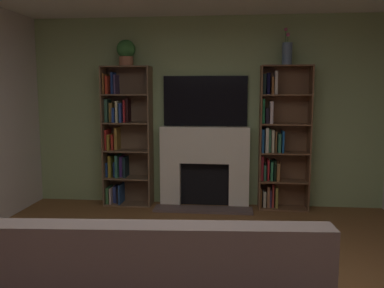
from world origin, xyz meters
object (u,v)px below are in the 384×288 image
object	(u,v)px
fireplace	(205,164)
bookshelf_left	(123,138)
tv	(205,101)
potted_plant	(126,52)
bookshelf_right	(278,141)
vase_with_flowers	(287,53)

from	to	relation	value
fireplace	bookshelf_left	bearing A→B (deg)	-179.72
tv	potted_plant	bearing A→B (deg)	-173.69
fireplace	bookshelf_left	size ratio (longest dim) A/B	0.69
bookshelf_left	potted_plant	distance (m)	1.20
bookshelf_right	vase_with_flowers	distance (m)	1.18
potted_plant	bookshelf_right	bearing A→B (deg)	1.09
bookshelf_right	potted_plant	distance (m)	2.41
fireplace	vase_with_flowers	distance (m)	1.87
bookshelf_left	potted_plant	size ratio (longest dim) A/B	5.45
tv	potted_plant	world-z (taller)	potted_plant
bookshelf_right	vase_with_flowers	xyz separation A→B (m)	(0.08, -0.04, 1.17)
fireplace	vase_with_flowers	xyz separation A→B (m)	(1.09, -0.04, 1.52)
bookshelf_left	vase_with_flowers	world-z (taller)	vase_with_flowers
fireplace	bookshelf_left	xyz separation A→B (m)	(-1.16, -0.01, 0.36)
bookshelf_right	vase_with_flowers	world-z (taller)	vase_with_flowers
bookshelf_left	vase_with_flowers	xyz separation A→B (m)	(2.25, -0.03, 1.16)
bookshelf_right	potted_plant	bearing A→B (deg)	-178.91
bookshelf_right	vase_with_flowers	size ratio (longest dim) A/B	4.03
fireplace	vase_with_flowers	bearing A→B (deg)	-2.02
potted_plant	tv	bearing A→B (deg)	6.31
vase_with_flowers	tv	bearing A→B (deg)	173.72
fireplace	tv	xyz separation A→B (m)	(0.00, 0.08, 0.88)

